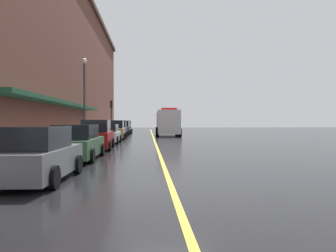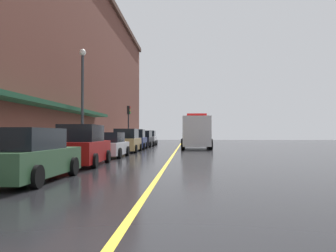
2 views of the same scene
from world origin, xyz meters
name	(u,v)px [view 1 (image 1 of 2)]	position (x,y,z in m)	size (l,w,h in m)	color
ground_plane	(154,138)	(0.00, 25.00, 0.00)	(112.00, 112.00, 0.00)	black
sidewalk_left	(94,138)	(-6.20, 25.00, 0.07)	(2.40, 70.00, 0.15)	#9E9B93
lane_center_stripe	(154,138)	(0.00, 25.00, 0.00)	(0.16, 70.00, 0.01)	gold
brick_building_left	(26,57)	(-12.72, 24.00, 8.16)	(11.81, 64.00, 16.30)	brown
parked_car_0	(35,155)	(-4.02, 0.97, 0.77)	(2.19, 4.18, 1.64)	#595B60
parked_car_1	(77,143)	(-3.95, 6.44, 0.77)	(2.10, 4.77, 1.64)	#2D5133
parked_car_2	(97,136)	(-3.88, 11.88, 0.87)	(2.11, 4.73, 1.88)	maroon
parked_car_3	(107,134)	(-3.95, 17.52, 0.74)	(2.12, 4.24, 1.56)	silver
parked_car_4	(115,130)	(-3.88, 23.73, 0.87)	(2.09, 4.86, 1.87)	#A5844C
parked_car_5	(119,129)	(-4.00, 29.18, 0.88)	(2.15, 4.22, 1.89)	navy
parked_car_6	(123,128)	(-3.92, 35.02, 0.84)	(2.08, 4.67, 1.80)	black
parked_car_7	(126,127)	(-4.00, 40.82, 0.87)	(2.05, 4.77, 1.88)	silver
box_truck	(168,123)	(1.87, 30.92, 1.59)	(2.97, 7.55, 3.34)	silver
parking_meter_1	(85,131)	(-5.35, 15.52, 1.06)	(0.14, 0.18, 1.33)	#4C4C51
street_lamp_left	(84,90)	(-5.95, 18.55, 4.40)	(0.44, 0.44, 6.94)	#33383D
traffic_light_near	(111,111)	(-5.29, 32.76, 3.16)	(0.38, 0.36, 4.30)	#232326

